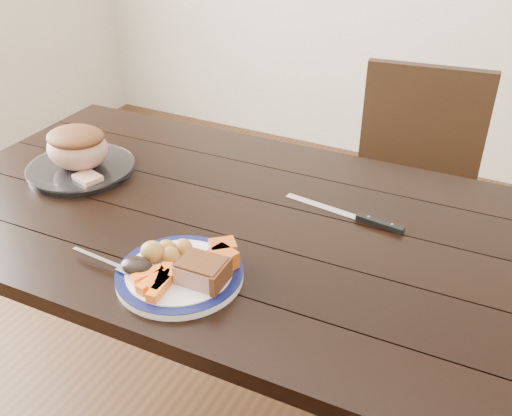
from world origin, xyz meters
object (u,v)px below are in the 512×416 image
at_px(chair_far, 411,190).
at_px(dinner_plate, 180,275).
at_px(serving_platter, 81,170).
at_px(fork, 109,263).
at_px(roast_joint, 77,149).
at_px(dining_table, 232,244).
at_px(pork_slice, 202,272).
at_px(carving_knife, 365,219).

relative_size(chair_far, dinner_plate, 3.45).
bearing_deg(serving_platter, fork, -41.38).
bearing_deg(serving_platter, roast_joint, 0.00).
bearing_deg(chair_far, serving_platter, 35.73).
relative_size(dining_table, dinner_plate, 6.04).
height_order(dining_table, pork_slice, pork_slice).
relative_size(chair_far, roast_joint, 5.30).
height_order(pork_slice, roast_joint, roast_joint).
distance_m(dinner_plate, roast_joint, 0.59).
xyz_separation_m(chair_far, dinner_plate, (-0.27, -1.01, 0.23)).
xyz_separation_m(dining_table, fork, (-0.12, -0.32, 0.11)).
relative_size(dining_table, chair_far, 1.75).
distance_m(fork, carving_knife, 0.61).
distance_m(dinner_plate, serving_platter, 0.58).
distance_m(pork_slice, carving_knife, 0.45).
xyz_separation_m(fork, roast_joint, (-0.37, 0.32, 0.05)).
relative_size(fork, roast_joint, 1.02).
bearing_deg(chair_far, dining_table, 60.44).
bearing_deg(roast_joint, dining_table, -0.23).
height_order(serving_platter, fork, fork).
height_order(chair_far, fork, chair_far).
height_order(dinner_plate, serving_platter, serving_platter).
distance_m(serving_platter, carving_knife, 0.80).
height_order(chair_far, serving_platter, chair_far).
bearing_deg(serving_platter, dining_table, -0.23).
bearing_deg(serving_platter, dinner_plate, -28.08).
bearing_deg(serving_platter, chair_far, 43.05).
bearing_deg(chair_far, fork, 60.91).
height_order(dinner_plate, pork_slice, pork_slice).
distance_m(pork_slice, fork, 0.21).
bearing_deg(pork_slice, dinner_plate, 175.24).
bearing_deg(dining_table, fork, -110.69).
relative_size(dining_table, serving_platter, 5.59).
bearing_deg(serving_platter, pork_slice, -25.94).
bearing_deg(carving_knife, chair_far, 97.52).
xyz_separation_m(dining_table, serving_platter, (-0.49, 0.00, 0.10)).
distance_m(serving_platter, roast_joint, 0.07).
bearing_deg(roast_joint, dinner_plate, -28.08).
relative_size(fork, carving_knife, 0.56).
bearing_deg(dinner_plate, roast_joint, 151.92).
bearing_deg(pork_slice, roast_joint, 154.06).
relative_size(serving_platter, fork, 1.63).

